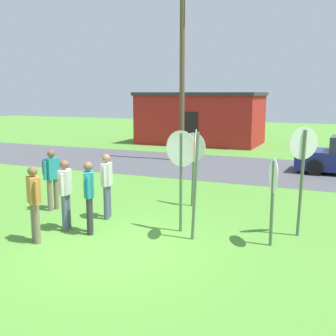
# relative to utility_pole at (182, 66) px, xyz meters

# --- Properties ---
(ground_plane) EXTENTS (80.00, 80.00, 0.00)m
(ground_plane) POSITION_rel_utility_pole_xyz_m (2.89, -11.58, -4.44)
(ground_plane) COLOR #518E33
(street_asphalt) EXTENTS (60.00, 6.40, 0.01)m
(street_asphalt) POSITION_rel_utility_pole_xyz_m (2.89, -1.06, -4.44)
(street_asphalt) COLOR #4C4C51
(street_asphalt) RESTS_ON ground
(building_background) EXTENTS (7.69, 4.49, 3.26)m
(building_background) POSITION_rel_utility_pole_xyz_m (-1.38, 6.88, -2.81)
(building_background) COLOR #B2231E
(building_background) RESTS_ON ground
(utility_pole) EXTENTS (1.80, 0.24, 8.52)m
(utility_pole) POSITION_rel_utility_pole_xyz_m (0.00, 0.00, 0.00)
(utility_pole) COLOR brown
(utility_pole) RESTS_ON ground
(stop_sign_leaning_right) EXTENTS (0.26, 0.72, 2.46)m
(stop_sign_leaning_right) POSITION_rel_utility_pole_xyz_m (4.31, -10.27, -2.76)
(stop_sign_leaning_right) COLOR #51664C
(stop_sign_leaning_right) RESTS_ON ground
(stop_sign_center_cluster) EXTENTS (0.81, 0.21, 2.39)m
(stop_sign_center_cluster) POSITION_rel_utility_pole_xyz_m (3.82, -9.87, -2.79)
(stop_sign_center_cluster) COLOR #51664C
(stop_sign_center_cluster) RESTS_ON ground
(stop_sign_tallest) EXTENTS (0.81, 0.31, 2.12)m
(stop_sign_tallest) POSITION_rel_utility_pole_xyz_m (3.31, -7.59, -2.99)
(stop_sign_tallest) COLOR #51664C
(stop_sign_tallest) RESTS_ON ground
(stop_sign_rear_right) EXTENTS (0.58, 0.50, 2.50)m
(stop_sign_rear_right) POSITION_rel_utility_pole_xyz_m (6.43, -9.13, -2.75)
(stop_sign_rear_right) COLOR #51664C
(stop_sign_rear_right) RESTS_ON ground
(stop_sign_far_back) EXTENTS (0.30, 0.68, 1.90)m
(stop_sign_far_back) POSITION_rel_utility_pole_xyz_m (5.94, -9.99, -3.16)
(stop_sign_far_back) COLOR #51664C
(stop_sign_far_back) RESTS_ON ground
(person_with_sunhat) EXTENTS (0.32, 0.55, 1.69)m
(person_with_sunhat) POSITION_rel_utility_pole_xyz_m (1.68, -9.64, -3.49)
(person_with_sunhat) COLOR #4C5670
(person_with_sunhat) RESTS_ON ground
(person_in_blue) EXTENTS (0.33, 0.54, 1.69)m
(person_in_blue) POSITION_rel_utility_pole_xyz_m (1.28, -10.84, -3.49)
(person_in_blue) COLOR #4C5670
(person_in_blue) RESTS_ON ground
(person_in_dark_shirt) EXTENTS (0.40, 0.56, 1.69)m
(person_in_dark_shirt) POSITION_rel_utility_pole_xyz_m (-0.15, -9.55, -3.46)
(person_in_dark_shirt) COLOR #7A6B56
(person_in_dark_shirt) RESTS_ON ground
(person_holding_notes) EXTENTS (0.48, 0.39, 1.69)m
(person_holding_notes) POSITION_rel_utility_pole_xyz_m (1.17, -11.80, -3.49)
(person_holding_notes) COLOR #7A6B56
(person_holding_notes) RESTS_ON ground
(person_on_left) EXTENTS (0.38, 0.50, 1.69)m
(person_on_left) POSITION_rel_utility_pole_xyz_m (1.94, -10.84, -3.49)
(person_on_left) COLOR #2D2D33
(person_on_left) RESTS_ON ground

